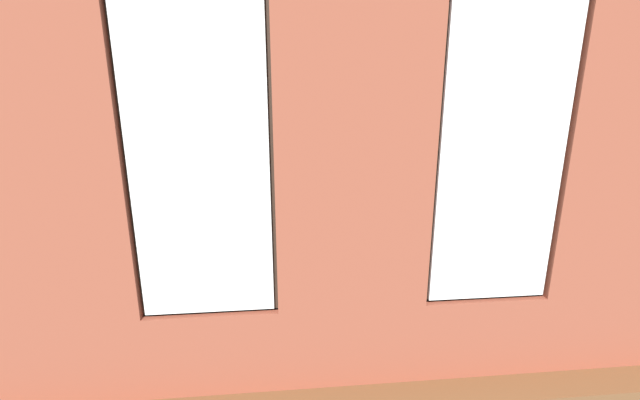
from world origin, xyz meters
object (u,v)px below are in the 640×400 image
at_px(table_plant_small, 295,214).
at_px(potted_plant_by_left_couch, 446,209).
at_px(potted_plant_beside_window_right, 132,281).
at_px(potted_plant_near_tv, 92,265).
at_px(potted_plant_foreground_right, 152,187).
at_px(remote_black, 309,225).
at_px(potted_plant_mid_room_small, 391,218).
at_px(potted_plant_corner_near_left, 462,175).
at_px(potted_plant_corner_far_left, 619,278).
at_px(couch_by_window, 359,302).
at_px(cup_ceramic, 276,227).
at_px(media_console, 80,259).
at_px(coffee_table, 309,229).
at_px(tv_flatscreen, 71,208).
at_px(potted_plant_between_couches, 509,254).
at_px(couch_left, 515,237).
at_px(candle_jar, 319,225).

distance_m(table_plant_small, potted_plant_by_left_couch, 2.66).
distance_m(potted_plant_beside_window_right, potted_plant_by_left_couch, 4.98).
distance_m(potted_plant_near_tv, potted_plant_foreground_right, 3.08).
bearing_deg(remote_black, potted_plant_mid_room_small, -139.84).
bearing_deg(remote_black, potted_plant_corner_near_left, -128.69).
distance_m(potted_plant_beside_window_right, potted_plant_corner_far_left, 4.54).
distance_m(couch_by_window, potted_plant_mid_room_small, 2.52).
relative_size(cup_ceramic, potted_plant_near_tv, 0.09).
relative_size(table_plant_small, potted_plant_corner_far_left, 0.32).
xyz_separation_m(remote_black, potted_plant_corner_far_left, (-2.86, 2.00, 0.05)).
height_order(media_console, potted_plant_foreground_right, potted_plant_foreground_right).
relative_size(coffee_table, remote_black, 8.94).
height_order(tv_flatscreen, potted_plant_near_tv, tv_flatscreen).
distance_m(potted_plant_mid_room_small, potted_plant_between_couches, 2.39).
bearing_deg(potted_plant_beside_window_right, couch_by_window, -177.42).
relative_size(cup_ceramic, potted_plant_foreground_right, 0.09).
distance_m(remote_black, potted_plant_corner_near_left, 3.35).
xyz_separation_m(couch_by_window, potted_plant_mid_room_small, (-0.93, -2.35, 0.04)).
relative_size(couch_left, coffee_table, 1.27).
bearing_deg(potted_plant_near_tv, potted_plant_by_left_couch, -152.51).
distance_m(tv_flatscreen, potted_plant_foreground_right, 2.18).
distance_m(coffee_table, candle_jar, 0.20).
relative_size(candle_jar, potted_plant_corner_near_left, 0.10).
height_order(potted_plant_by_left_couch, potted_plant_between_couches, potted_plant_between_couches).
bearing_deg(cup_ceramic, potted_plant_near_tv, 35.27).
xyz_separation_m(media_console, potted_plant_corner_near_left, (-5.66, -2.19, 0.43)).
bearing_deg(coffee_table, potted_plant_near_tv, 31.95).
bearing_deg(coffee_table, potted_plant_mid_room_small, -160.26).
distance_m(couch_by_window, potted_plant_beside_window_right, 2.04).
distance_m(media_console, potted_plant_by_left_couch, 5.31).
xyz_separation_m(potted_plant_beside_window_right, potted_plant_mid_room_small, (-2.93, -2.44, -0.32)).
xyz_separation_m(couch_left, tv_flatscreen, (5.51, 0.05, 0.59)).
xyz_separation_m(table_plant_small, potted_plant_foreground_right, (2.31, -1.55, 0.05)).
bearing_deg(couch_left, potted_plant_by_left_couch, -160.13).
height_order(potted_plant_corner_far_left, potted_plant_by_left_couch, potted_plant_corner_far_left).
bearing_deg(tv_flatscreen, couch_left, -179.47).
distance_m(couch_left, potted_plant_corner_near_left, 2.18).
xyz_separation_m(cup_ceramic, potted_plant_between_couches, (-2.25, 1.71, 0.24)).
height_order(couch_left, cup_ceramic, couch_left).
relative_size(table_plant_small, potted_plant_between_couches, 0.19).
relative_size(cup_ceramic, potted_plant_corner_near_left, 0.09).
bearing_deg(remote_black, potted_plant_near_tv, 52.37).
bearing_deg(potted_plant_corner_near_left, potted_plant_mid_room_small, 38.11).
distance_m(media_console, potted_plant_near_tv, 1.12).
relative_size(candle_jar, potted_plant_near_tv, 0.10).
xyz_separation_m(remote_black, media_console, (2.80, 0.48, -0.18)).
height_order(table_plant_small, potted_plant_between_couches, potted_plant_between_couches).
relative_size(cup_ceramic, potted_plant_by_left_couch, 0.22).
height_order(couch_by_window, media_console, couch_by_window).
xyz_separation_m(couch_by_window, potted_plant_corner_far_left, (-2.54, 0.10, 0.17)).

